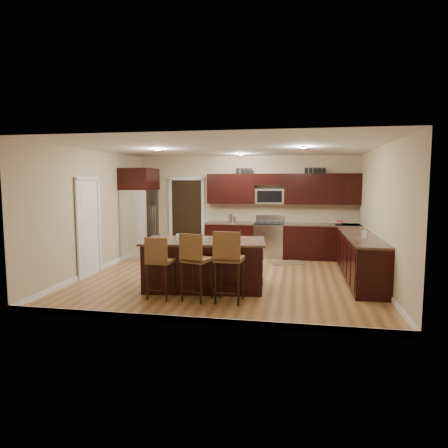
% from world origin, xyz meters
% --- Properties ---
extents(floor, '(6.00, 6.00, 0.00)m').
position_xyz_m(floor, '(0.00, 0.00, 0.00)').
color(floor, '#9D6E3E').
rests_on(floor, ground).
extents(ceiling, '(6.00, 6.00, 0.00)m').
position_xyz_m(ceiling, '(0.00, 0.00, 2.70)').
color(ceiling, silver).
rests_on(ceiling, wall_back).
extents(wall_back, '(6.00, 0.00, 6.00)m').
position_xyz_m(wall_back, '(0.00, 2.75, 1.35)').
color(wall_back, tan).
rests_on(wall_back, floor).
extents(wall_left, '(0.00, 5.50, 5.50)m').
position_xyz_m(wall_left, '(-3.00, 0.00, 1.35)').
color(wall_left, tan).
rests_on(wall_left, floor).
extents(wall_right, '(0.00, 5.50, 5.50)m').
position_xyz_m(wall_right, '(3.00, 0.00, 1.35)').
color(wall_right, tan).
rests_on(wall_right, floor).
extents(base_cabinets, '(4.02, 3.96, 0.92)m').
position_xyz_m(base_cabinets, '(1.90, 1.45, 0.46)').
color(base_cabinets, black).
rests_on(base_cabinets, floor).
extents(upper_cabinets, '(4.00, 0.33, 0.80)m').
position_xyz_m(upper_cabinets, '(1.04, 2.58, 1.84)').
color(upper_cabinets, black).
rests_on(upper_cabinets, wall_back).
extents(range, '(0.76, 0.64, 1.11)m').
position_xyz_m(range, '(0.68, 2.45, 0.47)').
color(range, silver).
rests_on(range, floor).
extents(microwave, '(0.76, 0.31, 0.40)m').
position_xyz_m(microwave, '(0.68, 2.60, 1.62)').
color(microwave, silver).
rests_on(microwave, upper_cabinets).
extents(doorway, '(0.85, 0.03, 2.06)m').
position_xyz_m(doorway, '(-1.65, 2.73, 1.03)').
color(doorway, black).
rests_on(doorway, floor).
extents(pantry_door, '(0.03, 0.80, 2.04)m').
position_xyz_m(pantry_door, '(-2.98, -0.30, 1.02)').
color(pantry_door, white).
rests_on(pantry_door, floor).
extents(letter_decor, '(2.20, 0.03, 0.15)m').
position_xyz_m(letter_decor, '(0.90, 2.58, 2.29)').
color(letter_decor, black).
rests_on(letter_decor, upper_cabinets).
extents(island, '(2.38, 1.43, 0.92)m').
position_xyz_m(island, '(-0.31, -0.85, 0.43)').
color(island, black).
rests_on(island, floor).
extents(stool_left, '(0.43, 0.43, 1.08)m').
position_xyz_m(stool_left, '(-0.91, -1.69, 0.67)').
color(stool_left, brown).
rests_on(stool_left, floor).
extents(stool_mid, '(0.54, 0.54, 1.16)m').
position_xyz_m(stool_mid, '(-0.27, -1.69, 0.72)').
color(stool_mid, brown).
rests_on(stool_mid, floor).
extents(stool_right, '(0.48, 0.48, 1.22)m').
position_xyz_m(stool_right, '(0.30, -1.70, 0.76)').
color(stool_right, brown).
rests_on(stool_right, floor).
extents(refrigerator, '(0.79, 0.96, 2.35)m').
position_xyz_m(refrigerator, '(-2.62, 1.68, 1.21)').
color(refrigerator, silver).
rests_on(refrigerator, floor).
extents(floor_mat, '(0.99, 0.85, 0.01)m').
position_xyz_m(floor_mat, '(1.15, 1.79, 0.01)').
color(floor_mat, brown).
rests_on(floor_mat, floor).
extents(fruit_bowl, '(0.31, 0.31, 0.06)m').
position_xyz_m(fruit_bowl, '(2.48, 2.45, 0.95)').
color(fruit_bowl, silver).
rests_on(fruit_bowl, base_cabinets).
extents(soap_bottle, '(0.12, 0.12, 0.20)m').
position_xyz_m(soap_bottle, '(2.70, -0.08, 1.02)').
color(soap_bottle, '#B2B2B2').
rests_on(soap_bottle, base_cabinets).
extents(canister_tall, '(0.12, 0.12, 0.23)m').
position_xyz_m(canister_tall, '(-0.35, 2.45, 1.03)').
color(canister_tall, silver).
rests_on(canister_tall, base_cabinets).
extents(canister_short, '(0.11, 0.11, 0.16)m').
position_xyz_m(canister_short, '(-0.27, 2.45, 1.00)').
color(canister_short, silver).
rests_on(canister_short, base_cabinets).
extents(island_jar, '(0.10, 0.10, 0.10)m').
position_xyz_m(island_jar, '(-0.81, -0.85, 0.97)').
color(island_jar, white).
rests_on(island_jar, island).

